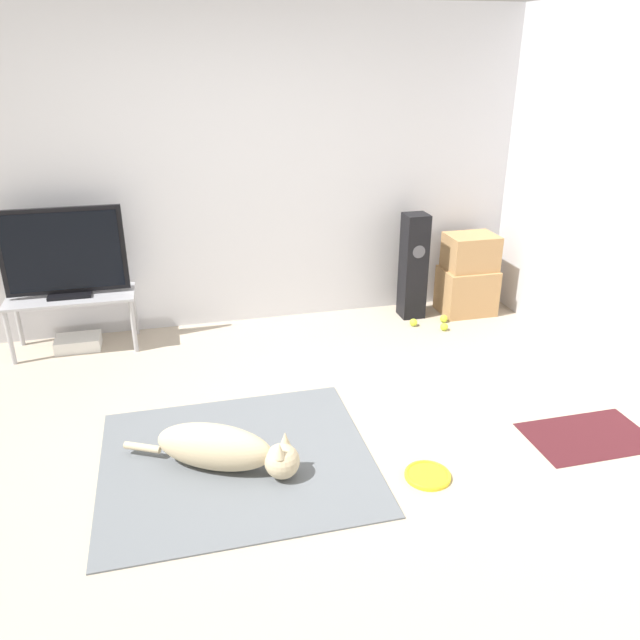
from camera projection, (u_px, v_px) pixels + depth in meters
ground_plane at (265, 459)px, 3.64m from camera, size 12.00×12.00×0.00m
wall_back at (217, 174)px, 5.00m from camera, size 8.00×0.06×2.55m
area_rug at (237, 461)px, 3.61m from camera, size 1.54×1.38×0.01m
dog at (225, 449)px, 3.49m from camera, size 0.96×0.55×0.27m
frisbee at (428, 475)px, 3.48m from camera, size 0.26×0.26×0.03m
cardboard_box_lower at (466, 291)px, 5.60m from camera, size 0.47×0.37×0.41m
cardboard_box_upper at (471, 252)px, 5.47m from camera, size 0.43×0.33×0.31m
floor_speaker at (413, 266)px, 5.42m from camera, size 0.20×0.21×0.93m
tv_stand at (72, 303)px, 4.84m from camera, size 0.95×0.40×0.45m
tv at (63, 254)px, 4.68m from camera, size 0.90×0.20×0.69m
tennis_ball_by_boxes at (444, 327)px, 5.29m from camera, size 0.07×0.07×0.07m
tennis_ball_near_speaker at (413, 322)px, 5.38m from camera, size 0.07×0.07×0.07m
tennis_ball_loose_on_carpet at (444, 319)px, 5.45m from camera, size 0.07×0.07×0.07m
game_console at (78, 343)px, 4.97m from camera, size 0.34×0.23×0.10m
door_mat at (588, 436)px, 3.84m from camera, size 0.76×0.48×0.01m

